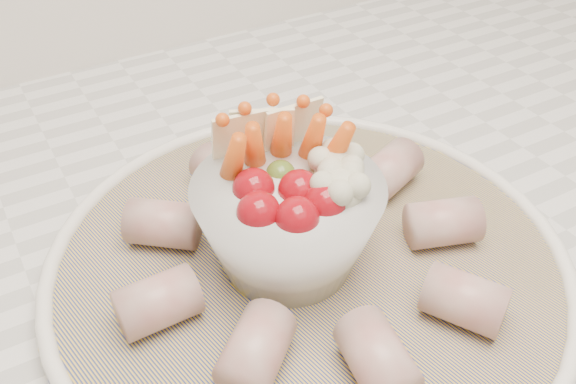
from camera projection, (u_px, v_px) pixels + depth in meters
serving_platter at (308, 261)px, 0.48m from camera, size 0.46×0.46×0.02m
veggie_bowl at (289, 215)px, 0.45m from camera, size 0.13×0.13×0.11m
cured_meat_rolls at (308, 240)px, 0.47m from camera, size 0.28×0.27×0.04m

